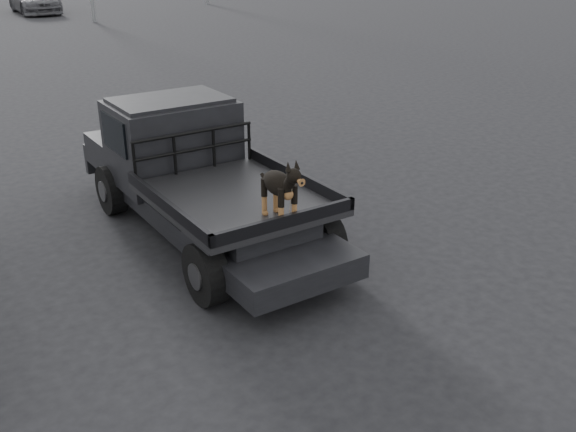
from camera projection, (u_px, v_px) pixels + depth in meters
ground at (260, 306)px, 7.47m from camera, size 120.00×120.00×0.00m
flatbed_ute at (204, 205)px, 9.08m from camera, size 2.00×5.40×0.92m
ute_cab at (172, 128)px, 9.45m from camera, size 1.72×1.30×0.88m
headache_rack at (195, 151)px, 8.94m from camera, size 1.80×0.08×0.55m
dog at (279, 189)px, 7.36m from camera, size 0.32×0.60×0.74m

